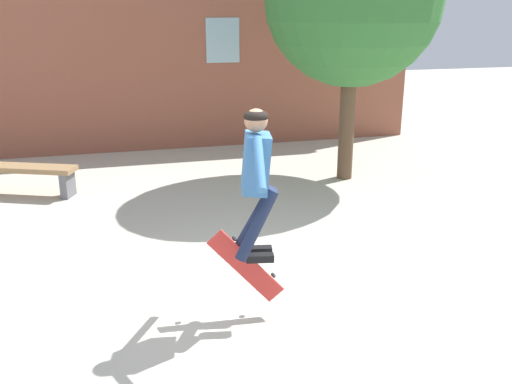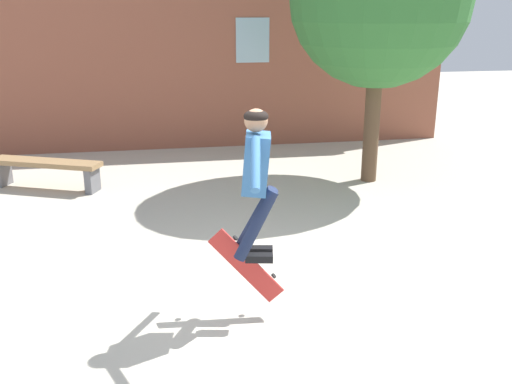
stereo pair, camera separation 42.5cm
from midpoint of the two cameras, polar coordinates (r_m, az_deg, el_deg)
The scene contains 5 objects.
ground_plane at distance 5.85m, azimuth -2.20°, elevation -11.51°, with size 40.00×40.00×0.00m, color beige.
building_backdrop at distance 12.22m, azimuth -10.16°, elevation 14.42°, with size 11.35×0.52×5.05m.
park_bench at distance 9.95m, azimuth -23.86°, elevation 1.74°, with size 1.89×1.09×0.48m.
skater at distance 5.15m, azimuth -2.35°, elevation 2.05°, with size 0.46×1.27×1.42m.
skateboard_flipping at distance 5.54m, azimuth -3.27°, elevation -7.43°, with size 0.71×0.32×0.74m.
Camera 1 is at (-1.30, -4.93, 2.88)m, focal length 40.00 mm.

